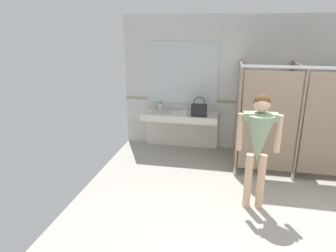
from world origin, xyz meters
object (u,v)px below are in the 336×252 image
(handbag, at_px, (199,110))
(paper_cup, at_px, (185,112))
(soap_dispenser, at_px, (160,106))
(person_standing, at_px, (259,138))

(handbag, bearing_deg, paper_cup, 166.50)
(handbag, distance_m, soap_dispenser, 0.94)
(person_standing, height_order, soap_dispenser, person_standing)
(person_standing, height_order, paper_cup, person_standing)
(person_standing, relative_size, handbag, 4.22)
(paper_cup, bearing_deg, soap_dispenser, 157.52)
(handbag, height_order, soap_dispenser, handbag)
(handbag, height_order, paper_cup, handbag)
(soap_dispenser, bearing_deg, handbag, -19.50)
(person_standing, distance_m, soap_dispenser, 2.88)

